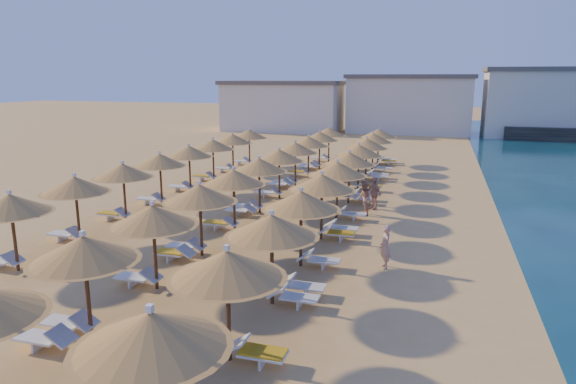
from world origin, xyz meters
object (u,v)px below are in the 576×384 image
(beachgoer_a, at_px, (385,247))
(parasol_row_east, at_px, (337,170))
(beachgoer_b, at_px, (364,198))
(beachgoer_c, at_px, (374,193))
(parasol_row_west, at_px, (259,166))

(beachgoer_a, bearing_deg, parasol_row_east, -174.83)
(parasol_row_east, bearing_deg, beachgoer_b, 40.48)
(beachgoer_a, height_order, beachgoer_b, beachgoer_b)
(parasol_row_east, xyz_separation_m, beachgoer_c, (1.54, 2.47, -1.62))
(beachgoer_c, bearing_deg, beachgoer_a, -37.01)
(parasol_row_east, height_order, beachgoer_b, parasol_row_east)
(beachgoer_b, bearing_deg, beachgoer_c, 152.01)
(parasol_row_west, distance_m, beachgoer_c, 6.36)
(parasol_row_west, relative_size, beachgoer_a, 22.55)
(parasol_row_east, height_order, beachgoer_a, parasol_row_east)
(parasol_row_east, height_order, beachgoer_c, parasol_row_east)
(parasol_row_east, relative_size, beachgoer_a, 22.55)
(parasol_row_west, bearing_deg, beachgoer_a, -40.88)
(parasol_row_west, height_order, beachgoer_c, parasol_row_west)
(beachgoer_a, relative_size, beachgoer_c, 0.94)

